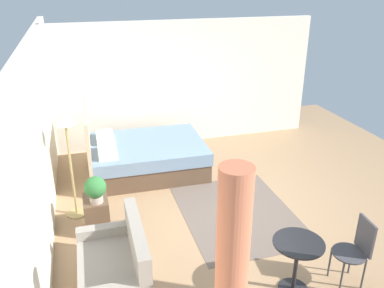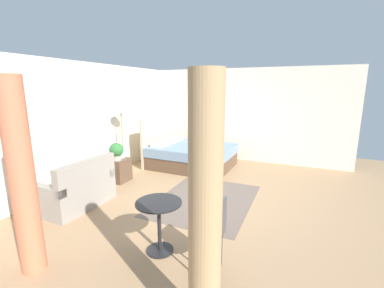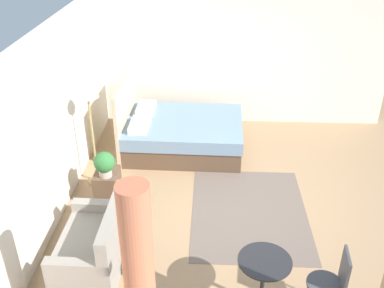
{
  "view_description": "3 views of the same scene",
  "coord_description": "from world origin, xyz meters",
  "px_view_note": "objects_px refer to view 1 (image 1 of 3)",
  "views": [
    {
      "loc": [
        -5.14,
        2.23,
        3.53
      ],
      "look_at": [
        0.7,
        0.53,
        0.92
      ],
      "focal_mm": 37.23,
      "sensor_mm": 36.0,
      "label": 1
    },
    {
      "loc": [
        -4.54,
        -1.61,
        2.12
      ],
      "look_at": [
        0.69,
        0.67,
        0.88
      ],
      "focal_mm": 24.34,
      "sensor_mm": 36.0,
      "label": 2
    },
    {
      "loc": [
        -5.46,
        0.64,
        4.12
      ],
      "look_at": [
        0.17,
        0.9,
        0.97
      ],
      "focal_mm": 41.02,
      "sensor_mm": 36.0,
      "label": 3
    }
  ],
  "objects_px": {
    "cafe_chair_near_window": "(357,246)",
    "potted_plant": "(95,189)",
    "bed": "(144,156)",
    "vase": "(92,188)",
    "couch": "(116,271)",
    "nightstand": "(97,214)",
    "floor_lamp": "(66,132)",
    "balcony_table": "(297,257)"
  },
  "relations": [
    {
      "from": "couch",
      "to": "cafe_chair_near_window",
      "type": "bearing_deg",
      "value": -102.88
    },
    {
      "from": "couch",
      "to": "nightstand",
      "type": "distance_m",
      "value": 1.36
    },
    {
      "from": "floor_lamp",
      "to": "cafe_chair_near_window",
      "type": "xyz_separation_m",
      "value": [
        -2.51,
        -3.23,
        -0.88
      ]
    },
    {
      "from": "bed",
      "to": "couch",
      "type": "bearing_deg",
      "value": 164.35
    },
    {
      "from": "bed",
      "to": "cafe_chair_near_window",
      "type": "relative_size",
      "value": 2.47
    },
    {
      "from": "potted_plant",
      "to": "floor_lamp",
      "type": "relative_size",
      "value": 0.23
    },
    {
      "from": "vase",
      "to": "nightstand",
      "type": "bearing_deg",
      "value": -168.32
    },
    {
      "from": "potted_plant",
      "to": "nightstand",
      "type": "bearing_deg",
      "value": 9.57
    },
    {
      "from": "couch",
      "to": "balcony_table",
      "type": "relative_size",
      "value": 1.82
    },
    {
      "from": "vase",
      "to": "cafe_chair_near_window",
      "type": "height_order",
      "value": "cafe_chair_near_window"
    },
    {
      "from": "balcony_table",
      "to": "nightstand",
      "type": "bearing_deg",
      "value": 48.59
    },
    {
      "from": "bed",
      "to": "potted_plant",
      "type": "xyz_separation_m",
      "value": [
        -1.8,
        0.98,
        0.42
      ]
    },
    {
      "from": "bed",
      "to": "vase",
      "type": "xyz_separation_m",
      "value": [
        -1.58,
        1.02,
        0.31
      ]
    },
    {
      "from": "balcony_table",
      "to": "cafe_chair_near_window",
      "type": "distance_m",
      "value": 0.76
    },
    {
      "from": "cafe_chair_near_window",
      "to": "potted_plant",
      "type": "bearing_deg",
      "value": 56.99
    },
    {
      "from": "bed",
      "to": "couch",
      "type": "distance_m",
      "value": 3.17
    },
    {
      "from": "nightstand",
      "to": "balcony_table",
      "type": "height_order",
      "value": "balcony_table"
    },
    {
      "from": "floor_lamp",
      "to": "cafe_chair_near_window",
      "type": "relative_size",
      "value": 1.92
    },
    {
      "from": "balcony_table",
      "to": "vase",
      "type": "bearing_deg",
      "value": 47.19
    },
    {
      "from": "cafe_chair_near_window",
      "to": "vase",
      "type": "bearing_deg",
      "value": 54.44
    },
    {
      "from": "vase",
      "to": "floor_lamp",
      "type": "relative_size",
      "value": 0.13
    },
    {
      "from": "couch",
      "to": "balcony_table",
      "type": "height_order",
      "value": "couch"
    },
    {
      "from": "nightstand",
      "to": "potted_plant",
      "type": "height_order",
      "value": "potted_plant"
    },
    {
      "from": "potted_plant",
      "to": "cafe_chair_near_window",
      "type": "distance_m",
      "value": 3.49
    },
    {
      "from": "couch",
      "to": "cafe_chair_near_window",
      "type": "height_order",
      "value": "couch"
    },
    {
      "from": "potted_plant",
      "to": "floor_lamp",
      "type": "distance_m",
      "value": 0.95
    },
    {
      "from": "bed",
      "to": "floor_lamp",
      "type": "bearing_deg",
      "value": 132.51
    },
    {
      "from": "bed",
      "to": "nightstand",
      "type": "relative_size",
      "value": 4.15
    },
    {
      "from": "potted_plant",
      "to": "couch",
      "type": "bearing_deg",
      "value": -174.54
    },
    {
      "from": "bed",
      "to": "balcony_table",
      "type": "distance_m",
      "value": 3.82
    },
    {
      "from": "bed",
      "to": "vase",
      "type": "distance_m",
      "value": 1.91
    },
    {
      "from": "nightstand",
      "to": "cafe_chair_near_window",
      "type": "bearing_deg",
      "value": -124.21
    },
    {
      "from": "couch",
      "to": "potted_plant",
      "type": "xyz_separation_m",
      "value": [
        1.26,
        0.12,
        0.45
      ]
    },
    {
      "from": "nightstand",
      "to": "floor_lamp",
      "type": "bearing_deg",
      "value": 29.74
    },
    {
      "from": "couch",
      "to": "nightstand",
      "type": "xyz_separation_m",
      "value": [
        1.36,
        0.14,
        -0.04
      ]
    },
    {
      "from": "couch",
      "to": "floor_lamp",
      "type": "xyz_separation_m",
      "value": [
        1.87,
        0.43,
        1.1
      ]
    },
    {
      "from": "nightstand",
      "to": "cafe_chair_near_window",
      "type": "xyz_separation_m",
      "value": [
        -2.0,
        -2.94,
        0.26
      ]
    },
    {
      "from": "nightstand",
      "to": "floor_lamp",
      "type": "height_order",
      "value": "floor_lamp"
    },
    {
      "from": "vase",
      "to": "balcony_table",
      "type": "bearing_deg",
      "value": -132.81
    },
    {
      "from": "nightstand",
      "to": "potted_plant",
      "type": "bearing_deg",
      "value": -170.43
    },
    {
      "from": "potted_plant",
      "to": "vase",
      "type": "height_order",
      "value": "potted_plant"
    },
    {
      "from": "vase",
      "to": "balcony_table",
      "type": "distance_m",
      "value": 3.01
    }
  ]
}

